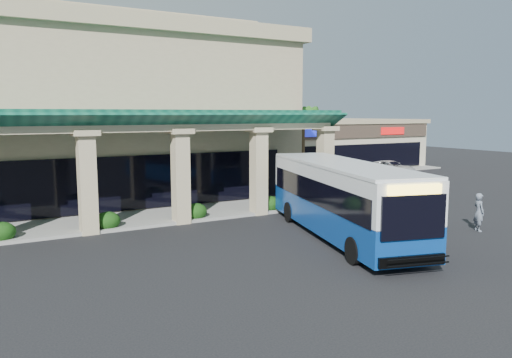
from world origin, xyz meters
TOP-DOWN VIEW (x-y plane):
  - ground at (0.00, 0.00)m, footprint 110.00×110.00m
  - main_building at (-8.00, 16.00)m, footprint 30.80×14.80m
  - arcade at (-8.00, 6.80)m, footprint 30.00×6.20m
  - strip_mall at (18.00, 24.00)m, footprint 22.50×12.50m
  - palm_0 at (8.50, 11.00)m, footprint 2.40×2.40m
  - palm_1 at (9.50, 14.00)m, footprint 2.40×2.40m
  - broadleaf_tree at (7.50, 19.00)m, footprint 2.60×2.60m
  - transit_bus at (2.16, -1.00)m, footprint 5.84×12.28m
  - pedestrian at (8.50, -3.32)m, footprint 0.65×0.77m
  - car_silver at (10.63, 13.48)m, footprint 2.39×4.44m
  - car_white at (15.10, 13.26)m, footprint 3.11×4.51m
  - car_red at (15.92, 14.72)m, footprint 4.07×5.55m
  - car_gray at (20.59, 14.50)m, footprint 3.10×5.00m

SIDE VIEW (x-z plane):
  - ground at x=0.00m, z-range 0.00..0.00m
  - car_gray at x=20.59m, z-range 0.00..1.29m
  - car_white at x=15.10m, z-range 0.00..1.41m
  - car_silver at x=10.63m, z-range 0.00..1.44m
  - car_red at x=15.92m, z-range 0.00..1.49m
  - pedestrian at x=8.50m, z-range 0.00..1.80m
  - transit_bus at x=2.16m, z-range 0.00..3.34m
  - broadleaf_tree at x=7.50m, z-range 0.00..4.81m
  - strip_mall at x=18.00m, z-range 0.00..4.90m
  - arcade at x=-8.00m, z-range 0.00..5.70m
  - palm_1 at x=9.50m, z-range 0.00..5.80m
  - palm_0 at x=8.50m, z-range 0.00..6.60m
  - main_building at x=-8.00m, z-range 0.00..11.35m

